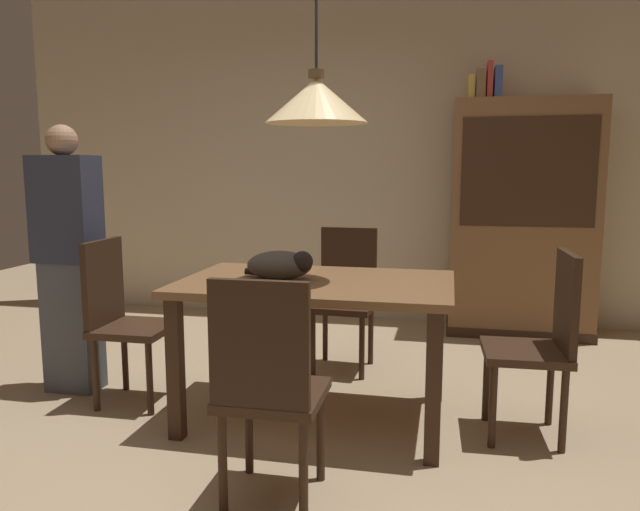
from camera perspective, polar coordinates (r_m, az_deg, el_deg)
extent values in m
plane|color=tan|center=(3.07, -2.60, -17.45)|extent=(10.00, 10.00, 0.00)
cube|color=beige|center=(5.37, 4.59, 9.55)|extent=(6.40, 0.10, 2.90)
cube|color=brown|center=(3.16, -0.33, -2.68)|extent=(1.40, 0.90, 0.04)
cube|color=#382316|center=(3.09, -13.43, -10.34)|extent=(0.07, 0.07, 0.71)
cube|color=#382316|center=(2.81, 10.61, -12.17)|extent=(0.07, 0.07, 0.71)
cube|color=#382316|center=(3.78, -8.32, -6.76)|extent=(0.07, 0.07, 0.71)
cube|color=#382316|center=(3.55, 10.97, -7.81)|extent=(0.07, 0.07, 0.71)
cube|color=#382316|center=(2.49, -4.40, -12.93)|extent=(0.40, 0.40, 0.04)
cube|color=#322014|center=(2.24, -5.76, -8.35)|extent=(0.38, 0.04, 0.48)
cylinder|color=#382316|center=(2.69, 0.07, -16.48)|extent=(0.04, 0.04, 0.41)
cylinder|color=#382316|center=(2.76, -6.70, -15.81)|extent=(0.04, 0.04, 0.41)
cylinder|color=#382316|center=(2.41, -1.57, -19.60)|extent=(0.04, 0.04, 0.41)
cylinder|color=#382316|center=(2.49, -9.15, -18.68)|extent=(0.04, 0.04, 0.41)
cube|color=#382316|center=(3.18, 18.71, -8.62)|extent=(0.42, 0.42, 0.04)
cube|color=#322014|center=(3.15, 22.17, -4.07)|extent=(0.05, 0.38, 0.48)
cylinder|color=#382316|center=(3.38, 15.38, -11.48)|extent=(0.04, 0.04, 0.41)
cylinder|color=#382316|center=(3.08, 15.95, -13.47)|extent=(0.04, 0.04, 0.41)
cylinder|color=#382316|center=(3.43, 20.82, -11.45)|extent=(0.04, 0.04, 0.41)
cylinder|color=#382316|center=(3.13, 21.94, -13.40)|extent=(0.04, 0.04, 0.41)
cube|color=#382316|center=(3.99, 2.16, -4.77)|extent=(0.42, 0.42, 0.04)
cube|color=#322014|center=(4.11, 2.73, -0.69)|extent=(0.38, 0.05, 0.48)
cylinder|color=#382316|center=(3.93, -0.68, -8.34)|extent=(0.04, 0.04, 0.41)
cylinder|color=#382316|center=(3.86, 3.95, -8.68)|extent=(0.04, 0.04, 0.41)
cylinder|color=#382316|center=(4.23, 0.49, -7.14)|extent=(0.04, 0.04, 0.41)
cylinder|color=#382316|center=(4.16, 4.80, -7.42)|extent=(0.04, 0.04, 0.41)
cube|color=#382316|center=(3.59, -17.02, -6.59)|extent=(0.41, 0.41, 0.04)
cube|color=#322014|center=(3.63, -19.71, -2.38)|extent=(0.04, 0.38, 0.48)
cylinder|color=#382316|center=(3.45, -15.73, -11.07)|extent=(0.04, 0.04, 0.41)
cylinder|color=#382316|center=(3.72, -13.50, -9.54)|extent=(0.04, 0.04, 0.41)
cylinder|color=#382316|center=(3.60, -20.36, -10.46)|extent=(0.04, 0.04, 0.41)
cylinder|color=#382316|center=(3.86, -17.88, -9.06)|extent=(0.04, 0.04, 0.41)
ellipsoid|color=#4C4742|center=(3.17, -3.82, -0.91)|extent=(0.37, 0.28, 0.15)
sphere|color=black|center=(3.11, -1.67, -0.59)|extent=(0.11, 0.11, 0.11)
cylinder|color=black|center=(3.27, -5.53, -1.54)|extent=(0.18, 0.04, 0.04)
cone|color=beige|center=(3.12, -0.35, 14.36)|extent=(0.52, 0.52, 0.22)
cylinder|color=#513D23|center=(3.13, -0.35, 16.72)|extent=(0.08, 0.08, 0.04)
cube|color=brown|center=(5.04, 18.49, 3.25)|extent=(1.10, 0.44, 1.85)
cube|color=#382316|center=(4.80, 18.98, 7.42)|extent=(0.97, 0.01, 0.81)
cube|color=#382316|center=(5.18, 18.04, -6.54)|extent=(1.12, 0.45, 0.08)
cube|color=gold|center=(5.03, 14.02, 15.02)|extent=(0.04, 0.20, 0.18)
cube|color=brown|center=(5.03, 14.84, 15.21)|extent=(0.06, 0.24, 0.22)
cube|color=#B73833|center=(5.04, 15.64, 15.52)|extent=(0.04, 0.22, 0.28)
cube|color=#384C93|center=(5.04, 16.37, 15.26)|extent=(0.06, 0.24, 0.24)
cube|color=#4C515B|center=(3.94, -22.20, -6.16)|extent=(0.30, 0.20, 0.78)
cube|color=#2D3347|center=(3.83, -22.77, 4.04)|extent=(0.36, 0.22, 0.62)
sphere|color=#A37A5B|center=(3.82, -23.11, 9.94)|extent=(0.18, 0.18, 0.18)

